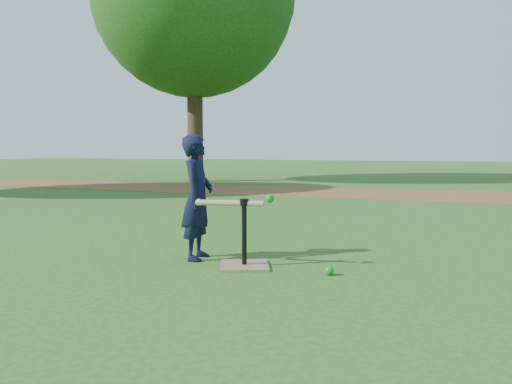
% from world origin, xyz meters
% --- Properties ---
extents(ground, '(80.00, 80.00, 0.00)m').
position_xyz_m(ground, '(0.00, 0.00, 0.00)').
color(ground, '#285116').
rests_on(ground, ground).
extents(dirt_strip, '(24.00, 3.00, 0.01)m').
position_xyz_m(dirt_strip, '(0.00, 7.50, 0.01)').
color(dirt_strip, brown).
rests_on(dirt_strip, ground).
extents(child, '(0.36, 0.48, 1.19)m').
position_xyz_m(child, '(-0.67, -0.18, 0.60)').
color(child, black).
rests_on(child, ground).
extents(wiffle_ball_ground, '(0.08, 0.08, 0.08)m').
position_xyz_m(wiffle_ball_ground, '(0.65, -0.36, 0.04)').
color(wiffle_ball_ground, '#0D931B').
rests_on(wiffle_ball_ground, ground).
extents(batting_tee, '(0.57, 0.57, 0.61)m').
position_xyz_m(batting_tee, '(-0.13, -0.32, 0.11)').
color(batting_tee, '#827052').
rests_on(batting_tee, ground).
extents(swing_action, '(0.72, 0.17, 0.12)m').
position_xyz_m(swing_action, '(-0.21, -0.34, 0.58)').
color(swing_action, tan).
rests_on(swing_action, ground).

